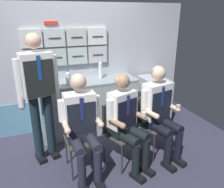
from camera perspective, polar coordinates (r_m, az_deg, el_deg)
The scene contains 15 objects.
ground at distance 3.20m, azimuth -3.49°, elevation -18.74°, with size 4.80×4.80×0.04m, color #343146.
galley_bulkhead at distance 3.94m, azimuth -10.05°, elevation 6.27°, with size 4.20×0.14×2.15m.
galley_counter at distance 3.91m, azimuth -5.87°, elevation -3.05°, with size 1.65×0.53×0.91m.
service_trolley at distance 4.24m, azimuth 10.54°, elevation -1.30°, with size 0.40×0.65×0.86m.
folding_chair_left at distance 3.00m, azimuth -8.29°, elevation -9.23°, with size 0.40×0.41×0.85m.
crew_member_left at distance 2.77m, azimuth -7.72°, elevation -7.01°, with size 0.52×0.64×1.32m.
folding_chair_center at distance 3.08m, azimuth 1.48°, elevation -8.20°, with size 0.51×0.51×0.85m.
crew_member_center at distance 2.89m, azimuth 3.69°, elevation -6.22°, with size 0.54×0.68×1.28m.
folding_chair_right at distance 3.36m, azimuth 9.98°, elevation -5.97°, with size 0.47×0.47×0.85m.
crew_member_right at distance 3.17m, azimuth 12.13°, elevation -3.60°, with size 0.54×0.69×1.32m.
crew_member_standing at distance 3.06m, azimuth -18.17°, elevation 1.57°, with size 0.54×0.33×1.76m.
water_bottle_short at distance 3.86m, azimuth -2.98°, elevation 6.16°, with size 0.06×0.06×0.31m.
water_bottle_clear at distance 3.50m, azimuth -11.11°, elevation 3.85°, with size 0.07×0.07×0.25m.
paper_cup_tan at distance 3.87m, azimuth -8.66°, elevation 4.26°, with size 0.06×0.06×0.06m.
espresso_cup_small at distance 3.60m, azimuth -7.97°, elevation 3.13°, with size 0.06×0.06×0.07m.
Camera 1 is at (-0.72, -2.39, 1.98)m, focal length 35.86 mm.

